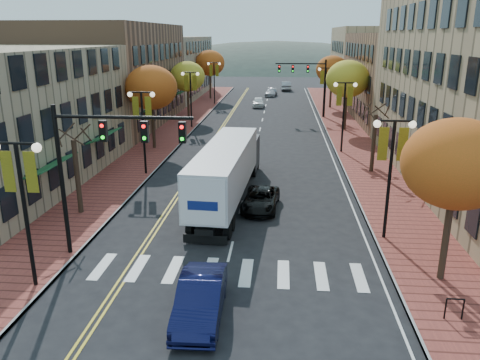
# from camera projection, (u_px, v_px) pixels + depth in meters

# --- Properties ---
(ground) EXTENTS (200.00, 200.00, 0.00)m
(ground) POSITION_uv_depth(u_px,v_px,m) (220.00, 296.00, 18.34)
(ground) COLOR black
(ground) RESTS_ON ground
(sidewalk_left) EXTENTS (4.00, 85.00, 0.15)m
(sidewalk_left) POSITION_uv_depth(u_px,v_px,m) (175.00, 130.00, 49.98)
(sidewalk_left) COLOR brown
(sidewalk_left) RESTS_ON ground
(sidewalk_right) EXTENTS (4.00, 85.00, 0.15)m
(sidewalk_right) POSITION_uv_depth(u_px,v_px,m) (346.00, 133.00, 48.47)
(sidewalk_right) COLOR brown
(sidewalk_right) RESTS_ON ground
(building_left_mid) EXTENTS (12.00, 24.00, 11.00)m
(building_left_mid) POSITION_uv_depth(u_px,v_px,m) (110.00, 75.00, 52.36)
(building_left_mid) COLOR brown
(building_left_mid) RESTS_ON ground
(building_left_far) EXTENTS (12.00, 26.00, 9.50)m
(building_left_far) POSITION_uv_depth(u_px,v_px,m) (164.00, 67.00, 76.36)
(building_left_far) COLOR #9E8966
(building_left_far) RESTS_ON ground
(building_right_mid) EXTENTS (15.00, 24.00, 10.00)m
(building_right_mid) POSITION_uv_depth(u_px,v_px,m) (420.00, 77.00, 55.25)
(building_right_mid) COLOR brown
(building_right_mid) RESTS_ON ground
(building_right_far) EXTENTS (15.00, 20.00, 11.00)m
(building_right_far) POSITION_uv_depth(u_px,v_px,m) (383.00, 62.00, 76.03)
(building_right_far) COLOR #9E8966
(building_right_far) RESTS_ON ground
(tree_left_a) EXTENTS (0.28, 0.28, 4.20)m
(tree_left_a) POSITION_uv_depth(u_px,v_px,m) (77.00, 177.00, 26.03)
(tree_left_a) COLOR #382619
(tree_left_a) RESTS_ON sidewalk_left
(tree_left_b) EXTENTS (4.48, 4.48, 7.21)m
(tree_left_b) POSITION_uv_depth(u_px,v_px,m) (151.00, 88.00, 40.30)
(tree_left_b) COLOR #382619
(tree_left_b) RESTS_ON sidewalk_left
(tree_left_c) EXTENTS (4.16, 4.16, 6.69)m
(tree_left_c) POSITION_uv_depth(u_px,v_px,m) (187.00, 77.00, 55.63)
(tree_left_c) COLOR #382619
(tree_left_c) RESTS_ON sidewalk_left
(tree_left_d) EXTENTS (4.61, 4.61, 7.42)m
(tree_left_d) POSITION_uv_depth(u_px,v_px,m) (210.00, 63.00, 72.59)
(tree_left_d) COLOR #382619
(tree_left_d) RESTS_ON sidewalk_left
(tree_right_a) EXTENTS (4.16, 4.16, 6.69)m
(tree_right_a) POSITION_uv_depth(u_px,v_px,m) (456.00, 164.00, 17.98)
(tree_right_a) COLOR #382619
(tree_right_a) RESTS_ON sidewalk_right
(tree_right_b) EXTENTS (0.28, 0.28, 4.20)m
(tree_right_b) POSITION_uv_depth(u_px,v_px,m) (374.00, 143.00, 34.03)
(tree_right_b) COLOR #382619
(tree_right_b) RESTS_ON sidewalk_right
(tree_right_c) EXTENTS (4.48, 4.48, 7.21)m
(tree_right_c) POSITION_uv_depth(u_px,v_px,m) (348.00, 79.00, 48.30)
(tree_right_c) COLOR #382619
(tree_right_c) RESTS_ON sidewalk_right
(tree_right_d) EXTENTS (4.35, 4.35, 7.00)m
(tree_right_d) POSITION_uv_depth(u_px,v_px,m) (332.00, 70.00, 63.57)
(tree_right_d) COLOR #382619
(tree_right_d) RESTS_ON sidewalk_right
(lamp_left_a) EXTENTS (1.96, 0.36, 6.05)m
(lamp_left_a) POSITION_uv_depth(u_px,v_px,m) (22.00, 187.00, 17.69)
(lamp_left_a) COLOR black
(lamp_left_a) RESTS_ON ground
(lamp_left_b) EXTENTS (1.96, 0.36, 6.05)m
(lamp_left_b) POSITION_uv_depth(u_px,v_px,m) (143.00, 117.00, 32.90)
(lamp_left_b) COLOR black
(lamp_left_b) RESTS_ON ground
(lamp_left_c) EXTENTS (1.96, 0.36, 6.05)m
(lamp_left_c) POSITION_uv_depth(u_px,v_px,m) (191.00, 89.00, 50.02)
(lamp_left_c) COLOR black
(lamp_left_c) RESTS_ON ground
(lamp_left_d) EXTENTS (1.96, 0.36, 6.05)m
(lamp_left_d) POSITION_uv_depth(u_px,v_px,m) (214.00, 75.00, 67.14)
(lamp_left_d) COLOR black
(lamp_left_d) RESTS_ON ground
(lamp_right_a) EXTENTS (1.96, 0.36, 6.05)m
(lamp_right_a) POSITION_uv_depth(u_px,v_px,m) (392.00, 157.00, 22.14)
(lamp_right_a) COLOR black
(lamp_right_a) RESTS_ON ground
(lamp_right_b) EXTENTS (1.96, 0.36, 6.05)m
(lamp_right_b) POSITION_uv_depth(u_px,v_px,m) (344.00, 103.00, 39.26)
(lamp_right_b) COLOR black
(lamp_right_b) RESTS_ON ground
(lamp_right_c) EXTENTS (1.96, 0.36, 6.05)m
(lamp_right_c) POSITION_uv_depth(u_px,v_px,m) (326.00, 83.00, 56.38)
(lamp_right_c) COLOR black
(lamp_right_c) RESTS_ON ground
(traffic_mast_near) EXTENTS (6.10, 0.35, 7.00)m
(traffic_mast_near) POSITION_uv_depth(u_px,v_px,m) (101.00, 153.00, 20.18)
(traffic_mast_near) COLOR black
(traffic_mast_near) RESTS_ON ground
(traffic_mast_far) EXTENTS (6.10, 0.34, 7.00)m
(traffic_mast_far) POSITION_uv_depth(u_px,v_px,m) (309.00, 77.00, 56.36)
(traffic_mast_far) COLOR black
(traffic_mast_far) RESTS_ON ground
(semi_truck) EXTENTS (3.16, 14.64, 3.63)m
(semi_truck) POSITION_uv_depth(u_px,v_px,m) (228.00, 166.00, 28.56)
(semi_truck) COLOR black
(semi_truck) RESTS_ON ground
(navy_sedan) EXTENTS (1.71, 4.56, 1.49)m
(navy_sedan) POSITION_uv_depth(u_px,v_px,m) (200.00, 298.00, 16.81)
(navy_sedan) COLOR black
(navy_sedan) RESTS_ON ground
(black_suv) EXTENTS (2.28, 4.39, 1.18)m
(black_suv) POSITION_uv_depth(u_px,v_px,m) (261.00, 199.00, 27.37)
(black_suv) COLOR black
(black_suv) RESTS_ON ground
(car_far_white) EXTENTS (1.72, 4.08, 1.38)m
(car_far_white) POSITION_uv_depth(u_px,v_px,m) (258.00, 102.00, 66.19)
(car_far_white) COLOR white
(car_far_white) RESTS_ON ground
(car_far_silver) EXTENTS (2.21, 4.37, 1.22)m
(car_far_silver) POSITION_uv_depth(u_px,v_px,m) (271.00, 93.00, 77.79)
(car_far_silver) COLOR #A5A4AC
(car_far_silver) RESTS_ON ground
(car_far_oncoming) EXTENTS (1.98, 4.98, 1.61)m
(car_far_oncoming) POSITION_uv_depth(u_px,v_px,m) (286.00, 86.00, 85.98)
(car_far_oncoming) COLOR #98999F
(car_far_oncoming) RESTS_ON ground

